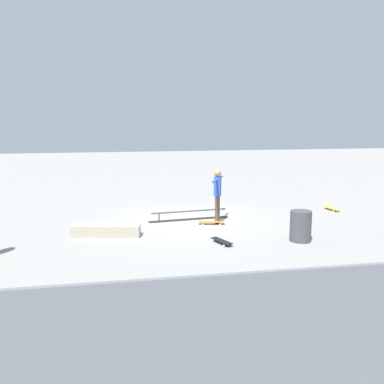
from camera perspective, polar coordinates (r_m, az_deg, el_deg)
ground_plane at (r=14.19m, az=0.33°, el=-3.80°), size 60.00×60.00×0.00m
grind_rail at (r=14.38m, az=-0.38°, el=-3.09°), size 2.69×0.54×0.31m
skate_ledge at (r=12.63m, az=-11.09°, el=-4.92°), size 1.96×0.85×0.32m
skater_main at (r=13.81m, az=3.33°, el=0.01°), size 0.66×1.27×1.71m
skateboard_main at (r=13.76m, az=2.54°, el=-3.93°), size 0.82×0.38×0.09m
loose_skateboard_black at (r=11.70m, az=3.87°, el=-6.37°), size 0.45×0.82×0.09m
loose_skateboard_yellow at (r=16.61m, az=17.62°, el=-2.02°), size 0.35×0.82×0.09m
trash_bin at (r=12.19m, az=13.93°, el=-4.32°), size 0.57×0.57×0.84m
back_fence at (r=5.24m, az=23.07°, el=-18.08°), size 24.00×0.06×1.84m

